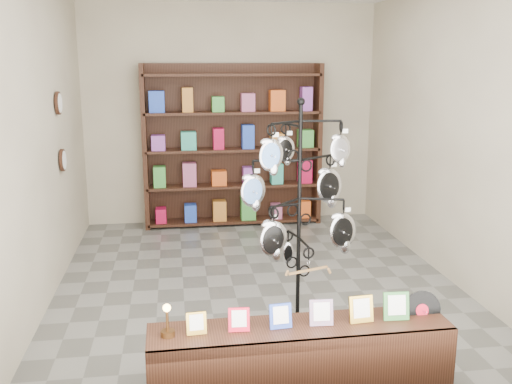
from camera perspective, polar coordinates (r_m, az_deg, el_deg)
ground at (r=5.89m, az=0.14°, el=-9.23°), size 5.00×5.00×0.00m
room_envelope at (r=5.47m, az=0.15°, el=9.04°), size 5.00×5.00×5.00m
display_tree at (r=4.67m, az=4.36°, el=-0.70°), size 1.01×0.99×1.94m
front_shelf at (r=4.03m, az=4.44°, el=-16.38°), size 2.04×0.44×0.72m
back_shelving at (r=7.82m, az=-2.34°, el=4.15°), size 2.42×0.36×2.20m
wall_clocks at (r=6.34m, az=-18.96°, el=5.70°), size 0.03×0.24×0.84m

